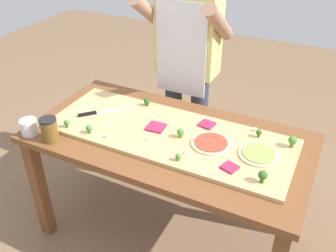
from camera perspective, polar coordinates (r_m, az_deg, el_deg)
ground_plane at (r=2.61m, az=0.08°, el=-15.76°), size 8.00×8.00×0.00m
prep_table at (r=2.15m, az=0.09°, el=-3.83°), size 1.57×0.81×0.78m
cutting_board at (r=2.09m, az=0.08°, el=-1.20°), size 1.38×0.52×0.02m
chefs_knife at (r=2.29m, az=-10.69°, el=2.04°), size 0.24×0.25×0.02m
pizza_whole_tomato_red at (r=2.00m, az=6.60°, el=-2.56°), size 0.21×0.21×0.02m
pizza_whole_pesto_green at (r=1.96m, az=13.69°, el=-4.17°), size 0.21×0.21×0.02m
pizza_slice_far_right at (r=2.11m, az=-1.83°, el=-0.17°), size 0.11×0.11×0.01m
pizza_slice_near_right at (r=1.85m, az=9.41°, el=-6.22°), size 0.09×0.09×0.01m
pizza_slice_far_left at (r=2.15m, az=5.95°, el=0.26°), size 0.09×0.09×0.01m
broccoli_floret_front_mid at (r=1.86m, az=1.58°, el=-4.70°), size 0.03×0.03×0.04m
broccoli_floret_back_left at (r=2.10m, az=-11.90°, el=-0.39°), size 0.04×0.04×0.05m
broccoli_floret_front_right at (r=1.78m, az=14.24°, el=-7.33°), size 0.04×0.04×0.07m
broccoli_floret_center_left at (r=2.02m, az=1.92°, el=-0.99°), size 0.04×0.04×0.06m
broccoli_floret_back_mid at (r=2.08m, az=13.69°, el=-0.98°), size 0.03×0.03×0.05m
broccoli_floret_back_right at (r=2.05m, az=18.44°, el=-2.14°), size 0.05×0.05×0.07m
broccoli_floret_center_right at (r=2.32m, az=-3.25°, el=3.73°), size 0.04×0.04×0.05m
broccoli_floret_front_left at (r=2.18m, az=-15.18°, el=0.43°), size 0.03×0.03×0.05m
cheese_crumble_a at (r=2.14m, az=13.14°, el=-0.55°), size 0.02×0.02×0.02m
cheese_crumble_b at (r=1.92m, az=2.77°, el=-4.08°), size 0.02×0.02×0.01m
cheese_crumble_c at (r=2.06m, az=-9.36°, el=-1.58°), size 0.02×0.02×0.02m
flour_cup at (r=2.23m, az=-20.37°, el=-0.24°), size 0.10×0.10×0.09m
sauce_jar at (r=2.12m, az=-17.60°, el=-0.52°), size 0.09×0.09×0.14m
cook_center at (r=2.51m, az=2.91°, el=10.23°), size 0.54×0.39×1.67m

